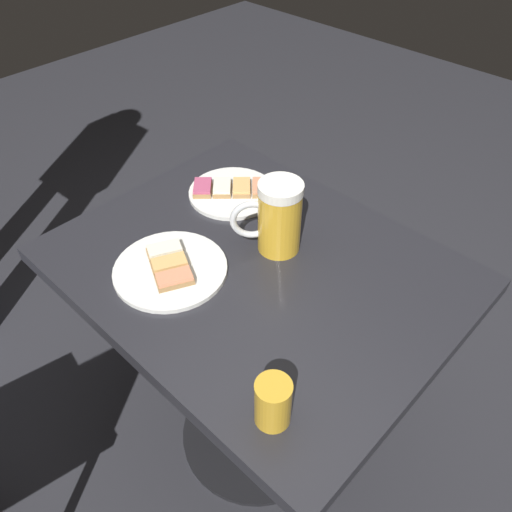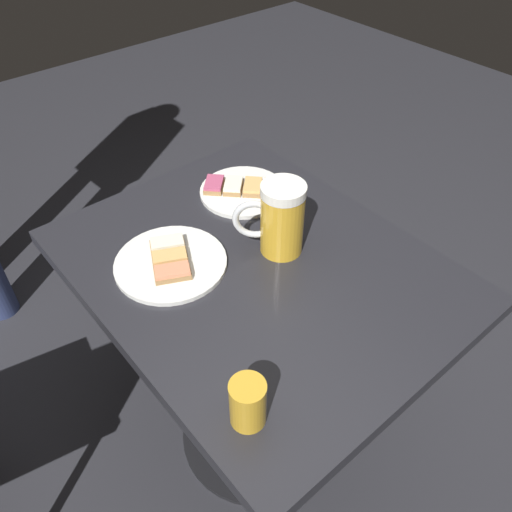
{
  "view_description": "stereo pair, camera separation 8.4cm",
  "coord_description": "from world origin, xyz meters",
  "px_view_note": "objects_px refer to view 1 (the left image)",
  "views": [
    {
      "loc": [
        -0.54,
        0.57,
        1.45
      ],
      "look_at": [
        0.0,
        0.0,
        0.73
      ],
      "focal_mm": 35.99,
      "sensor_mm": 36.0,
      "label": 1
    },
    {
      "loc": [
        -0.6,
        0.51,
        1.45
      ],
      "look_at": [
        0.0,
        0.0,
        0.73
      ],
      "focal_mm": 35.99,
      "sensor_mm": 36.0,
      "label": 2
    }
  ],
  "objects_px": {
    "beer_mug": "(278,217)",
    "beer_glass_small": "(273,402)",
    "plate_near": "(170,268)",
    "plate_far": "(232,191)"
  },
  "relations": [
    {
      "from": "plate_near",
      "to": "plate_far",
      "type": "height_order",
      "value": "same"
    },
    {
      "from": "beer_mug",
      "to": "beer_glass_small",
      "type": "distance_m",
      "value": 0.41
    },
    {
      "from": "plate_far",
      "to": "beer_mug",
      "type": "distance_m",
      "value": 0.23
    },
    {
      "from": "plate_near",
      "to": "beer_mug",
      "type": "relative_size",
      "value": 1.44
    },
    {
      "from": "beer_mug",
      "to": "beer_glass_small",
      "type": "height_order",
      "value": "beer_mug"
    },
    {
      "from": "plate_near",
      "to": "beer_mug",
      "type": "bearing_deg",
      "value": -117.64
    },
    {
      "from": "plate_near",
      "to": "beer_glass_small",
      "type": "height_order",
      "value": "beer_glass_small"
    },
    {
      "from": "plate_near",
      "to": "beer_glass_small",
      "type": "xyz_separation_m",
      "value": [
        -0.38,
        0.1,
        0.04
      ]
    },
    {
      "from": "plate_far",
      "to": "beer_mug",
      "type": "relative_size",
      "value": 1.29
    },
    {
      "from": "beer_mug",
      "to": "beer_glass_small",
      "type": "xyz_separation_m",
      "value": [
        -0.27,
        0.31,
        -0.04
      ]
    }
  ]
}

